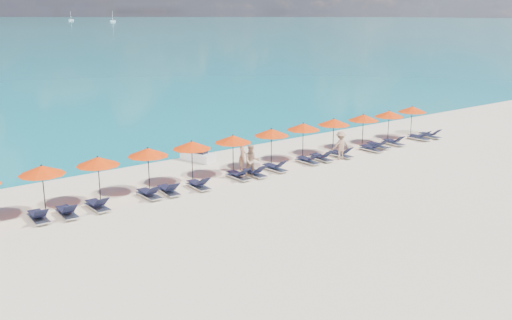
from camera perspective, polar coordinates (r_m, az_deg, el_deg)
ground at (r=28.84m, az=3.65°, el=-3.50°), size 1400.00×1400.00×0.00m
sailboat_near at (r=555.88m, az=-14.13°, el=13.35°), size 5.24×1.75×9.60m
sailboat_far at (r=641.88m, az=-18.01°, el=13.20°), size 5.29×1.76×9.69m
jetski at (r=35.33m, az=-5.83°, el=0.41°), size 1.40×2.40×0.81m
beachgoer_a at (r=33.07m, az=-1.38°, el=0.46°), size 0.75×0.73×1.74m
beachgoer_b at (r=31.56m, az=-0.44°, el=-0.12°), size 1.04×0.87×1.86m
beachgoer_c at (r=35.80m, az=8.46°, el=1.45°), size 1.27×0.84×1.80m
umbrella_2 at (r=27.51m, az=-20.64°, el=-0.95°), size 2.10×2.10×2.28m
umbrella_3 at (r=28.30m, az=-15.54°, el=-0.11°), size 2.10×2.10×2.28m
umbrella_4 at (r=29.56m, az=-10.76°, el=0.78°), size 2.10×2.10×2.28m
umbrella_5 at (r=30.77m, az=-6.45°, el=1.49°), size 2.10×2.10×2.28m
umbrella_6 at (r=32.08m, az=-2.32°, el=2.11°), size 2.10×2.10×2.28m
umbrella_7 at (r=33.85m, az=1.56°, el=2.78°), size 2.10×2.10×2.28m
umbrella_8 at (r=35.66m, az=4.75°, el=3.35°), size 2.10×2.10×2.28m
umbrella_9 at (r=37.40m, az=7.78°, el=3.79°), size 2.10×2.10×2.28m
umbrella_10 at (r=39.32m, az=10.69°, el=4.20°), size 2.10×2.10×2.28m
umbrella_11 at (r=41.13m, az=13.18°, el=4.52°), size 2.10×2.10×2.28m
umbrella_12 at (r=43.51m, az=15.35°, el=4.92°), size 2.10×2.10×2.28m
lounger_3 at (r=26.93m, az=-20.93°, el=-5.28°), size 0.70×1.73×0.66m
lounger_4 at (r=27.08m, az=-18.39°, el=-4.94°), size 0.71×1.73×0.66m
lounger_5 at (r=27.59m, az=-15.57°, el=-4.36°), size 0.65×1.71×0.66m
lounger_6 at (r=28.73m, az=-10.65°, el=-3.31°), size 0.65×1.71×0.66m
lounger_7 at (r=29.12m, az=-8.73°, el=-2.98°), size 0.76×1.75×0.66m
lounger_8 at (r=29.81m, az=-5.78°, el=-2.46°), size 0.68×1.72×0.66m
lounger_9 at (r=31.38m, az=-1.76°, el=-1.52°), size 0.64×1.71×0.66m
lounger_10 at (r=31.87m, az=-0.14°, el=-1.26°), size 0.65×1.71×0.66m
lounger_11 at (r=32.96m, az=1.90°, el=-0.73°), size 0.73×1.74×0.66m
lounger_12 at (r=34.71m, az=5.22°, el=0.00°), size 0.63×1.70×0.66m
lounger_13 at (r=35.46m, az=6.56°, el=0.28°), size 0.73×1.74×0.66m
lounger_14 at (r=36.48m, az=8.50°, el=0.62°), size 0.67×1.72×0.66m
lounger_15 at (r=38.39m, az=11.48°, el=1.19°), size 0.65×1.71×0.66m
lounger_16 at (r=39.34m, az=12.14°, el=1.48°), size 0.72×1.73×0.66m
lounger_17 at (r=40.51m, az=13.59°, el=1.77°), size 0.71×1.73×0.66m
lounger_18 at (r=42.59m, az=16.01°, el=2.23°), size 0.73×1.74×0.66m
lounger_19 at (r=43.48m, az=17.02°, el=2.40°), size 0.64×1.71×0.66m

